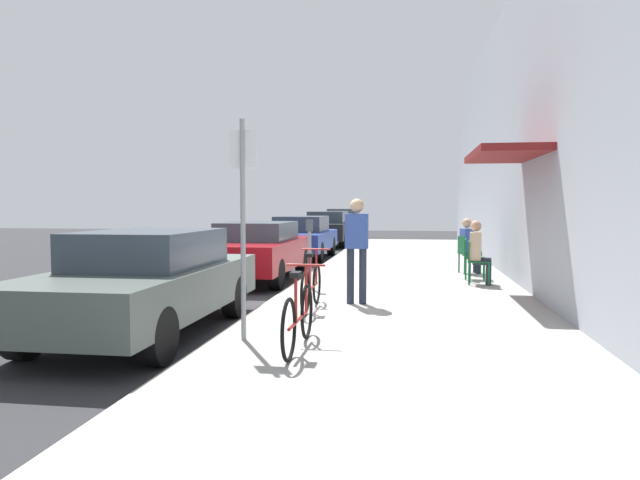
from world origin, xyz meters
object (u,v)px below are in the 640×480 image
object	(u,v)px
parked_car_4	(343,223)
cafe_chair_1	(471,256)
parked_car_1	(256,250)
cafe_chair_0	(475,259)
cafe_chair_2	(466,252)
bicycle_1	(311,286)
parking_meter	(309,249)
seated_patron_2	(469,244)
bicycle_0	(299,317)
pedestrian_standing	(357,242)
parked_car_3	(328,228)
seated_patron_0	(479,250)
parked_car_0	(146,281)
parked_car_2	(301,237)
street_sign	(243,212)

from	to	relation	value
parked_car_4	cafe_chair_1	xyz separation A→B (m)	(4.75, -17.42, -0.16)
parked_car_1	cafe_chair_0	size ratio (longest dim) A/B	5.06
parked_car_4	cafe_chair_2	xyz separation A→B (m)	(4.76, -16.34, -0.16)
cafe_chair_0	cafe_chair_1	xyz separation A→B (m)	(-0.00, 0.81, 0.00)
bicycle_1	cafe_chair_0	xyz separation A→B (m)	(2.80, 3.32, 0.14)
parking_meter	seated_patron_2	xyz separation A→B (m)	(3.26, 3.04, -0.07)
cafe_chair_2	bicycle_0	bearing A→B (deg)	-108.19
cafe_chair_1	pedestrian_standing	bearing A→B (deg)	-121.42
cafe_chair_0	cafe_chair_2	bearing A→B (deg)	89.94
parked_car_1	cafe_chair_2	bearing A→B (deg)	13.34
cafe_chair_2	cafe_chair_0	bearing A→B (deg)	-90.06
parked_car_1	bicycle_0	bearing A→B (deg)	-71.20
seated_patron_2	cafe_chair_0	bearing A→B (deg)	-91.80
parked_car_3	cafe_chair_1	distance (m)	12.50
bicycle_1	seated_patron_0	world-z (taller)	seated_patron_0
parked_car_0	seated_patron_2	world-z (taller)	seated_patron_2
parked_car_2	bicycle_0	world-z (taller)	parked_car_2
parked_car_1	pedestrian_standing	size ratio (longest dim) A/B	2.59
parked_car_3	street_sign	size ratio (longest dim) A/B	1.69
seated_patron_0	parked_car_1	bearing A→B (deg)	170.84
bicycle_0	seated_patron_0	size ratio (longest dim) A/B	1.33
bicycle_1	cafe_chair_2	distance (m)	5.92
parked_car_3	street_sign	distance (m)	17.88
bicycle_0	seated_patron_0	xyz separation A→B (m)	(2.58, 5.78, 0.34)
parked_car_1	seated_patron_2	bearing A→B (deg)	13.36
bicycle_1	cafe_chair_1	size ratio (longest dim) A/B	1.97
parked_car_0	parked_car_3	bearing A→B (deg)	90.00
seated_patron_0	cafe_chair_1	distance (m)	0.85
parking_meter	pedestrian_standing	size ratio (longest dim) A/B	0.78
bicycle_1	pedestrian_standing	distance (m)	1.09
parked_car_3	bicycle_0	distance (m)	18.30
parked_car_1	pedestrian_standing	world-z (taller)	pedestrian_standing
parked_car_2	parked_car_0	bearing A→B (deg)	-90.00
parked_car_4	cafe_chair_2	bearing A→B (deg)	-73.77
parked_car_2	seated_patron_2	size ratio (longest dim) A/B	3.41
parked_car_3	parking_meter	distance (m)	13.59
parking_meter	pedestrian_standing	distance (m)	1.92
parked_car_0	parked_car_3	distance (m)	17.22
bicycle_1	seated_patron_2	bearing A→B (deg)	61.37
parked_car_3	cafe_chair_1	world-z (taller)	parked_car_3
parked_car_4	parking_meter	xyz separation A→B (m)	(1.55, -19.36, 0.11)
parked_car_1	parked_car_4	bearing A→B (deg)	90.00
parked_car_1	parked_car_4	size ratio (longest dim) A/B	1.00
parked_car_3	seated_patron_0	distance (m)	13.28
parking_meter	street_sign	distance (m)	4.36
bicycle_1	cafe_chair_2	size ratio (longest dim) A/B	1.97
parking_meter	street_sign	size ratio (longest dim) A/B	0.51
street_sign	parked_car_3	bearing A→B (deg)	94.82
parked_car_4	cafe_chair_1	bearing A→B (deg)	-74.74
cafe_chair_0	parked_car_4	bearing A→B (deg)	104.61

